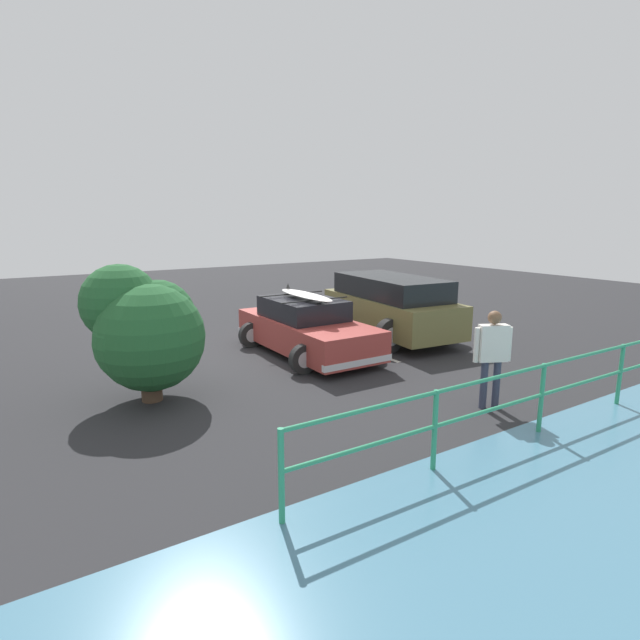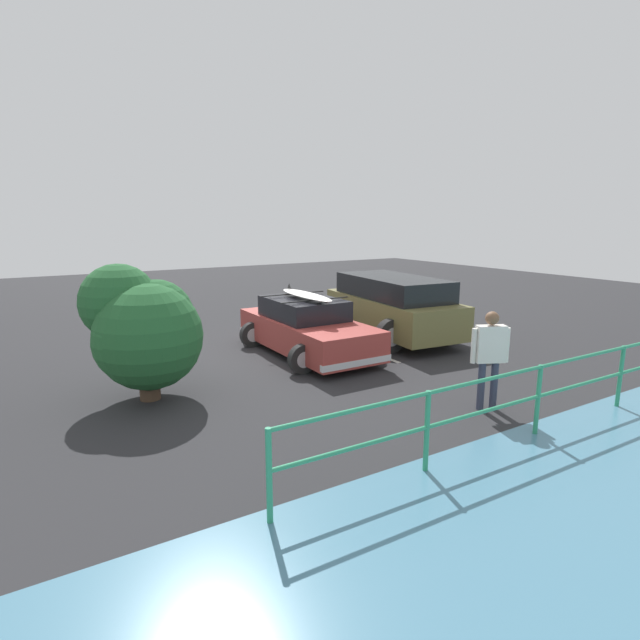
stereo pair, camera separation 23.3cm
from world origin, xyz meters
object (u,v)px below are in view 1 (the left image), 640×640
at_px(person_bystander, 492,350).
at_px(bush_near_left, 144,329).
at_px(sedan_car, 306,328).
at_px(suv_car, 390,306).

relative_size(person_bystander, bush_near_left, 0.70).
distance_m(sedan_car, suv_car, 2.85).
bearing_deg(bush_near_left, person_bystander, 143.33).
height_order(sedan_car, person_bystander, person_bystander).
relative_size(sedan_car, bush_near_left, 1.75).
xyz_separation_m(sedan_car, bush_near_left, (4.08, 1.15, 0.67)).
xyz_separation_m(suv_car, bush_near_left, (6.91, 1.34, 0.41)).
height_order(suv_car, bush_near_left, bush_near_left).
bearing_deg(person_bystander, bush_near_left, -36.67).
height_order(person_bystander, bush_near_left, bush_near_left).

